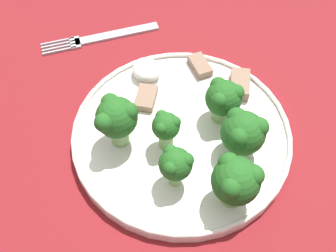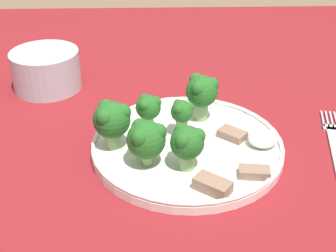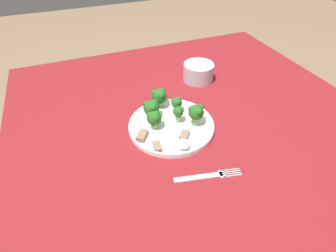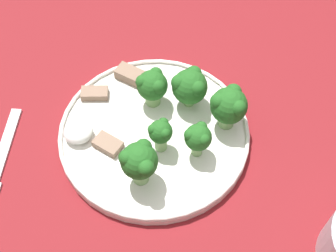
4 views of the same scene
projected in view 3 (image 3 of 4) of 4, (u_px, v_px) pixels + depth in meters
ground_plane at (190, 240)px, 1.28m from camera, size 8.00×8.00×0.00m
table at (201, 148)px, 0.87m from camera, size 1.30×1.18×0.72m
dinner_plate at (171, 125)px, 0.82m from camera, size 0.27×0.27×0.02m
fork at (207, 176)px, 0.68m from camera, size 0.06×0.18×0.00m
cream_bowl at (198, 72)px, 1.03m from camera, size 0.12×0.12×0.07m
broccoli_floret_near_rim_left at (178, 113)px, 0.81m from camera, size 0.03×0.03×0.05m
broccoli_floret_center_left at (177, 103)px, 0.84m from camera, size 0.04×0.04×0.06m
broccoli_floret_back_left at (151, 108)px, 0.82m from camera, size 0.05×0.05×0.06m
broccoli_floret_front_left at (154, 118)px, 0.78m from camera, size 0.05×0.04×0.06m
broccoli_floret_center_back at (196, 113)px, 0.79m from camera, size 0.05×0.05×0.07m
broccoli_floret_mid_cluster at (159, 96)px, 0.86m from camera, size 0.05×0.05×0.07m
meat_slice_front_slice at (184, 135)px, 0.77m from camera, size 0.04×0.04×0.01m
meat_slice_middle_slice at (157, 146)px, 0.74m from camera, size 0.04×0.03×0.01m
meat_slice_rear_slice at (142, 136)px, 0.77m from camera, size 0.05×0.05×0.02m
sauce_dollop at (183, 144)px, 0.74m from camera, size 0.04×0.04×0.02m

